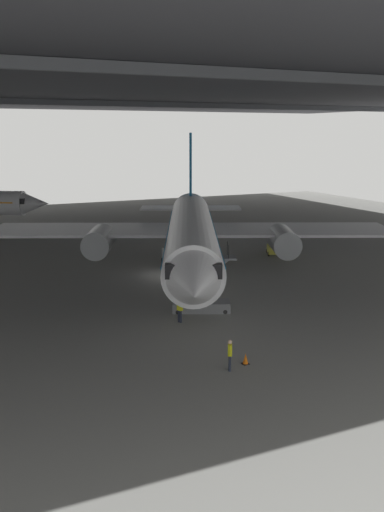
% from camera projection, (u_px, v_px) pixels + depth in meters
% --- Properties ---
extents(ground_plane, '(110.00, 110.00, 0.00)m').
position_uv_depth(ground_plane, '(171.00, 276.00, 49.53)').
color(ground_plane, gray).
extents(hangar_structure, '(121.00, 99.00, 17.41)m').
position_uv_depth(hangar_structure, '(116.00, 86.00, 58.13)').
color(hangar_structure, '#4C4F54').
rests_on(hangar_structure, ground_plane).
extents(airplane_main, '(36.96, 36.88, 12.11)m').
position_uv_depth(airplane_main, '(191.00, 233.00, 49.54)').
color(airplane_main, white).
rests_on(airplane_main, ground_plane).
extents(boarding_stairs, '(4.52, 3.08, 4.79)m').
position_uv_depth(boarding_stairs, '(202.00, 301.00, 39.60)').
color(boarding_stairs, slate).
rests_on(boarding_stairs, ground_plane).
extents(crew_worker_near_nose, '(0.36, 0.50, 1.68)m').
position_uv_depth(crew_worker_near_nose, '(230.00, 353.00, 29.61)').
color(crew_worker_near_nose, '#232838').
rests_on(crew_worker_near_nose, ground_plane).
extents(crew_worker_by_stairs, '(0.33, 0.52, 1.64)m').
position_uv_depth(crew_worker_by_stairs, '(180.00, 309.00, 37.18)').
color(crew_worker_by_stairs, '#232838').
rests_on(crew_worker_by_stairs, ground_plane).
extents(traffic_cone_orange, '(0.36, 0.36, 0.60)m').
position_uv_depth(traffic_cone_orange, '(246.00, 359.00, 30.58)').
color(traffic_cone_orange, black).
rests_on(traffic_cone_orange, ground_plane).
extents(baggage_tug, '(2.07, 2.51, 0.90)m').
position_uv_depth(baggage_tug, '(274.00, 249.00, 58.02)').
color(baggage_tug, yellow).
rests_on(baggage_tug, ground_plane).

